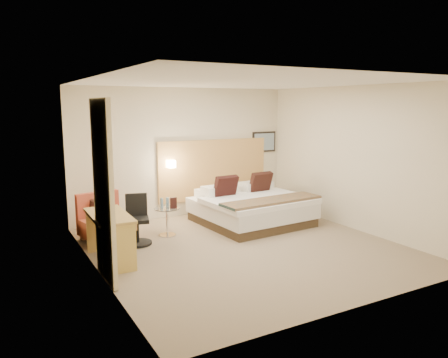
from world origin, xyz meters
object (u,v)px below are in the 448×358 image
lounge_chair (104,221)px  desk (111,224)px  desk_chair (137,224)px  bed (251,208)px  side_table (167,220)px

lounge_chair → desk: size_ratio=0.74×
lounge_chair → desk: (-0.16, -1.16, 0.25)m
desk → desk_chair: desk_chair is taller
bed → desk: (-3.01, -0.83, 0.26)m
side_table → desk_chair: (-0.62, -0.21, 0.06)m
side_table → desk_chair: desk_chair is taller
bed → desk: bed is taller
desk_chair → lounge_chair: bearing=129.7°
desk → desk_chair: 0.90m
lounge_chair → desk_chair: 0.69m
desk → side_table: bearing=34.4°
bed → desk: size_ratio=1.76×
bed → desk_chair: 2.42m
bed → side_table: bearing=179.6°
bed → lounge_chair: bed is taller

